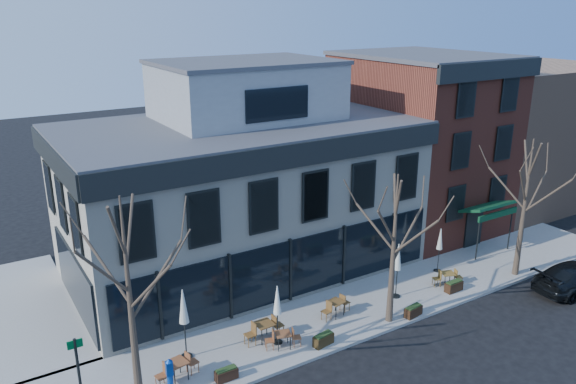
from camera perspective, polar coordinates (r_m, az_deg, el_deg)
ground at (r=28.13m, az=0.12°, el=-11.32°), size 120.00×120.00×0.00m
sidewalk_front at (r=28.27m, az=8.20°, el=-11.19°), size 33.50×4.70×0.15m
sidewalk_side at (r=30.16m, az=-25.31°, el=-10.91°), size 4.50×12.00×0.15m
corner_building at (r=30.33m, az=-4.82°, el=0.62°), size 18.39×10.39×11.10m
red_brick_building at (r=37.45m, az=13.15°, el=5.08°), size 8.20×11.78×11.18m
bg_building at (r=45.67m, az=21.23°, el=5.83°), size 12.00×12.00×10.00m
tree_corner at (r=20.52m, az=-15.73°, el=-10.53°), size 3.93×3.98×7.92m
tree_mid at (r=25.30m, az=10.70°, el=-5.59°), size 3.50×3.55×7.04m
tree_right at (r=31.68m, az=22.91°, el=-1.37°), size 3.72×3.77×7.48m
sign_pole at (r=21.06m, az=-20.43°, el=-17.19°), size 0.50×0.10×3.40m
call_box at (r=22.27m, az=-11.92°, el=-17.74°), size 0.30×0.30×1.50m
cafe_set_0 at (r=23.07m, az=-11.19°, el=-17.18°), size 1.88×0.85×0.96m
cafe_set_1 at (r=24.95m, az=-2.43°, el=-13.77°), size 1.90×0.78×1.00m
cafe_set_2 at (r=24.49m, az=-0.50°, el=-14.66°), size 1.62×0.89×0.83m
cafe_set_3 at (r=26.80m, az=4.87°, el=-11.51°), size 1.73×0.79×0.89m
cafe_set_5 at (r=30.50m, az=15.90°, el=-8.34°), size 1.64×0.98×0.85m
umbrella_0 at (r=23.35m, az=-10.56°, el=-11.72°), size 0.50×0.50×3.11m
umbrella_1 at (r=24.02m, az=-1.09°, el=-11.22°), size 0.43×0.43×2.71m
umbrella_3 at (r=28.07m, az=11.10°, el=-6.78°), size 0.46×0.46×2.86m
umbrella_4 at (r=31.34m, az=15.19°, el=-4.86°), size 0.40×0.40×2.50m
planter_0 at (r=22.93m, az=-6.28°, el=-17.90°), size 0.90×0.37×0.50m
planter_1 at (r=24.78m, az=3.61°, el=-14.71°), size 1.00×0.52×0.53m
planter_2 at (r=27.38m, az=12.60°, el=-11.71°), size 0.97×0.49×0.52m
planter_3 at (r=30.06m, az=16.50°, el=-9.15°), size 1.00×0.42×0.55m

